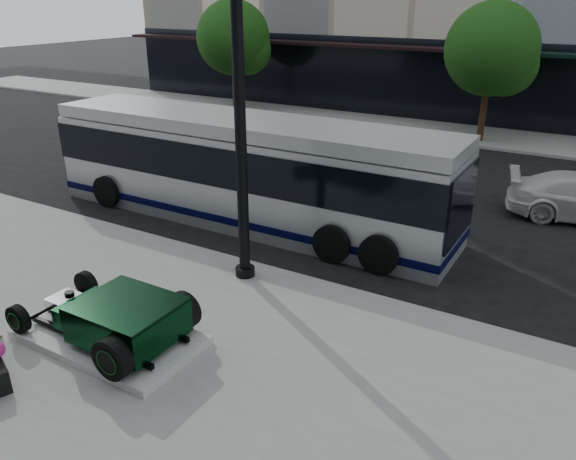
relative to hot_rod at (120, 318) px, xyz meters
The scene contains 7 objects.
ground 6.22m from the hot_rod, 81.31° to the left, with size 120.00×120.00×0.00m, color black.
sidewalk_far 20.14m from the hot_rod, 87.34° to the left, with size 70.00×4.00×0.12m, color gray.
street_trees 19.54m from the hot_rod, 83.81° to the left, with size 29.80×3.80×5.70m.
display_plinth 0.60m from the hot_rod, behind, with size 3.40×1.80×0.15m, color silver.
hot_rod is the anchor object (origin of this frame).
lamppost 4.64m from the hot_rod, 84.34° to the left, with size 0.44×0.44×8.00m.
transit_bus 6.84m from the hot_rod, 105.04° to the left, with size 12.12×2.88×2.92m.
Camera 1 is at (6.00, -11.98, 6.03)m, focal length 35.00 mm.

